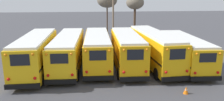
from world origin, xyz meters
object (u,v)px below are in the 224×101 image
at_px(school_bus_4, 153,47).
at_px(school_bus_5, 184,51).
at_px(school_bus_2, 97,49).
at_px(bare_tree_1, 107,0).
at_px(school_bus_0, 36,52).
at_px(school_bus_3, 127,49).
at_px(utility_pole, 113,11).
at_px(traffic_cone, 186,90).
at_px(bare_tree_0, 135,3).
at_px(school_bus_1, 68,50).

distance_m(school_bus_4, school_bus_5, 2.97).
xyz_separation_m(school_bus_2, bare_tree_1, (2.75, 19.23, 4.36)).
xyz_separation_m(school_bus_0, school_bus_3, (8.46, 0.24, -0.01)).
distance_m(school_bus_0, school_bus_5, 14.10).
height_order(utility_pole, traffic_cone, utility_pole).
height_order(school_bus_2, bare_tree_0, bare_tree_0).
height_order(school_bus_2, traffic_cone, school_bus_2).
bearing_deg(traffic_cone, bare_tree_0, 86.99).
height_order(school_bus_2, school_bus_5, school_bus_2).
bearing_deg(school_bus_5, traffic_cone, -112.24).
bearing_deg(bare_tree_0, bare_tree_1, 142.96).
relative_size(school_bus_0, bare_tree_1, 1.34).
bearing_deg(school_bus_0, utility_pole, 58.26).
relative_size(school_bus_3, traffic_cone, 17.58).
bearing_deg(school_bus_0, school_bus_3, 1.64).
distance_m(school_bus_3, bare_tree_1, 20.44).
relative_size(school_bus_0, school_bus_5, 1.04).
height_order(school_bus_3, bare_tree_1, bare_tree_1).
height_order(school_bus_5, bare_tree_0, bare_tree_0).
bearing_deg(utility_pole, bare_tree_1, 93.81).
bearing_deg(school_bus_4, school_bus_3, -171.27).
distance_m(school_bus_4, traffic_cone, 7.17).
xyz_separation_m(school_bus_1, bare_tree_1, (5.57, 19.26, 4.39)).
bearing_deg(school_bus_4, school_bus_1, 178.05).
relative_size(school_bus_3, bare_tree_1, 1.27).
bearing_deg(school_bus_0, school_bus_1, 18.86).
bearing_deg(school_bus_4, traffic_cone, -87.29).
xyz_separation_m(school_bus_0, school_bus_2, (5.64, 0.99, -0.06)).
bearing_deg(school_bus_2, bare_tree_1, 81.85).
xyz_separation_m(school_bus_2, traffic_cone, (5.97, -7.31, -1.47)).
distance_m(school_bus_1, bare_tree_0, 19.21).
relative_size(utility_pole, bare_tree_0, 1.29).
xyz_separation_m(school_bus_5, bare_tree_0, (-1.27, 17.11, 4.03)).
bearing_deg(bare_tree_0, school_bus_4, -95.46).
height_order(school_bus_0, bare_tree_0, bare_tree_0).
distance_m(school_bus_0, bare_tree_1, 22.31).
distance_m(school_bus_2, bare_tree_1, 19.91).
bearing_deg(traffic_cone, school_bus_2, 129.25).
bearing_deg(school_bus_2, school_bus_5, -8.25).
distance_m(bare_tree_0, bare_tree_1, 5.58).
height_order(school_bus_2, utility_pole, utility_pole).
xyz_separation_m(school_bus_1, utility_pole, (5.97, 13.25, 2.92)).
height_order(school_bus_3, school_bus_4, school_bus_4).
distance_m(school_bus_1, bare_tree_1, 20.53).
bearing_deg(school_bus_3, school_bus_1, 172.72).
relative_size(school_bus_2, utility_pole, 1.14).
bearing_deg(utility_pole, school_bus_4, -79.59).
bearing_deg(bare_tree_1, traffic_cone, -83.09).
xyz_separation_m(school_bus_0, school_bus_5, (14.10, -0.24, -0.19)).
height_order(school_bus_1, school_bus_3, school_bus_3).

